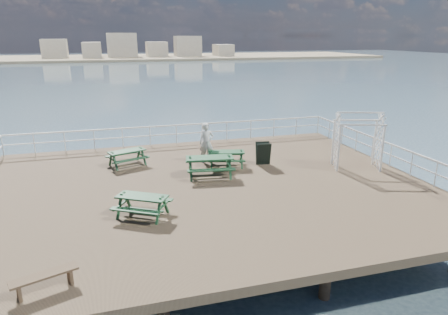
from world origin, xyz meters
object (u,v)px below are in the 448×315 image
at_px(picnic_table_a, 127,155).
at_px(picnic_table_d, 142,201).
at_px(picnic_table_b, 226,155).
at_px(flat_bench_far, 45,278).
at_px(picnic_table_c, 210,162).
at_px(person, 206,143).
at_px(trellis_arbor, 357,143).

bearing_deg(picnic_table_a, picnic_table_d, -108.35).
relative_size(picnic_table_b, flat_bench_far, 1.24).
relative_size(picnic_table_c, person, 1.15).
bearing_deg(trellis_arbor, picnic_table_a, -179.97).
xyz_separation_m(picnic_table_a, flat_bench_far, (-2.39, -9.35, -0.19)).
bearing_deg(flat_bench_far, trellis_arbor, 5.93).
xyz_separation_m(flat_bench_far, person, (6.09, 8.80, 0.63)).
bearing_deg(trellis_arbor, flat_bench_far, -136.11).
xyz_separation_m(picnic_table_c, picnic_table_d, (-3.14, -3.26, -0.10)).
bearing_deg(picnic_table_d, trellis_arbor, 45.11).
xyz_separation_m(picnic_table_c, flat_bench_far, (-5.74, -6.81, -0.30)).
relative_size(picnic_table_d, person, 1.12).
bearing_deg(picnic_table_c, flat_bench_far, -122.16).
distance_m(picnic_table_b, picnic_table_c, 1.58).
relative_size(trellis_arbor, person, 1.35).
xyz_separation_m(flat_bench_far, trellis_arbor, (12.49, 6.10, 0.83)).
distance_m(picnic_table_a, trellis_arbor, 10.63).
height_order(flat_bench_far, person, person).
distance_m(flat_bench_far, person, 10.72).
relative_size(picnic_table_b, person, 1.01).
bearing_deg(person, picnic_table_a, 174.60).
bearing_deg(person, picnic_table_d, -120.55).
relative_size(picnic_table_c, trellis_arbor, 0.85).
bearing_deg(picnic_table_b, person, 145.08).
bearing_deg(trellis_arbor, picnic_table_b, 179.67).
xyz_separation_m(picnic_table_d, flat_bench_far, (-2.60, -3.56, -0.20)).
xyz_separation_m(picnic_table_b, flat_bench_far, (-6.83, -7.96, -0.19)).
bearing_deg(picnic_table_c, picnic_table_a, 150.85).
height_order(picnic_table_a, picnic_table_c, picnic_table_c).
bearing_deg(picnic_table_a, flat_bench_far, -124.75).
height_order(flat_bench_far, trellis_arbor, trellis_arbor).
bearing_deg(person, picnic_table_b, -45.43).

